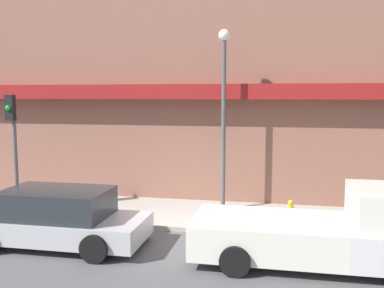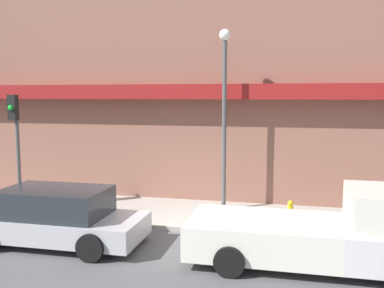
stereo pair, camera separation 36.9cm
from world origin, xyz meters
TOP-DOWN VIEW (x-y plane):
  - ground_plane at (0.00, 0.00)m, footprint 80.00×80.00m
  - sidewalk at (0.00, 1.60)m, footprint 36.00×3.20m
  - building at (-0.01, 4.68)m, footprint 19.80×3.80m
  - pickup_truck at (3.80, -1.61)m, footprint 5.55×2.28m
  - parked_car at (-2.93, -1.61)m, footprint 4.53×2.05m
  - fire_hydrant at (2.91, 0.89)m, footprint 0.16×0.16m
  - street_lamp at (0.82, 2.14)m, footprint 0.36×0.36m
  - traffic_light at (-5.65, 0.74)m, footprint 0.28×0.42m

SIDE VIEW (x-z plane):
  - ground_plane at x=0.00m, z-range 0.00..0.00m
  - sidewalk at x=0.00m, z-range 0.00..0.13m
  - fire_hydrant at x=2.91m, z-range 0.12..0.84m
  - parked_car at x=-2.93m, z-range -0.02..1.42m
  - pickup_truck at x=3.80m, z-range -0.12..1.68m
  - traffic_light at x=-5.65m, z-range 0.82..4.50m
  - street_lamp at x=0.82m, z-range 0.83..6.52m
  - building at x=-0.01m, z-range -0.19..9.63m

